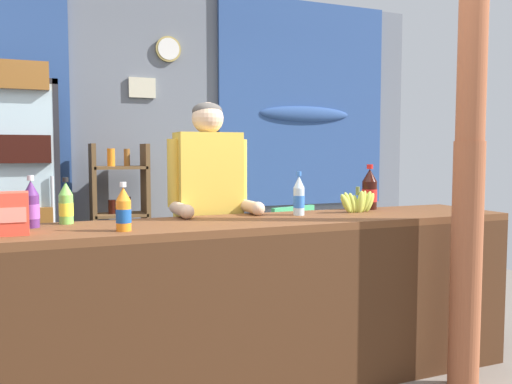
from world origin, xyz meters
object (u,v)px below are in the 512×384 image
snack_box_crackers (4,214)px  banana_bunch (358,202)px  shopkeeper (209,200)px  soda_bottle_orange_soda (123,210)px  soda_bottle_grape_soda (31,205)px  stall_counter (262,288)px  soda_bottle_lime_soda (66,204)px  timber_post (470,152)px  bottle_shelf_rack (120,219)px  plastic_lawn_chair (282,251)px  soda_bottle_water (299,197)px  soda_bottle_cola (369,190)px  drink_fridge (12,183)px

snack_box_crackers → banana_bunch: snack_box_crackers is taller
shopkeeper → soda_bottle_orange_soda: shopkeeper is taller
shopkeeper → soda_bottle_grape_soda: bearing=-163.2°
stall_counter → soda_bottle_lime_soda: 1.09m
timber_post → bottle_shelf_rack: (-1.45, 2.48, -0.58)m
plastic_lawn_chair → soda_bottle_grape_soda: soda_bottle_grape_soda is taller
shopkeeper → snack_box_crackers: (-1.10, -0.49, 0.02)m
bottle_shelf_rack → shopkeeper: bearing=-79.5°
stall_counter → bottle_shelf_rack: size_ratio=2.25×
bottle_shelf_rack → plastic_lawn_chair: bearing=-36.9°
plastic_lawn_chair → shopkeeper: (-0.84, -0.73, 0.50)m
timber_post → snack_box_crackers: size_ratio=13.27×
plastic_lawn_chair → banana_bunch: 1.19m
soda_bottle_orange_soda → soda_bottle_water: 1.06m
stall_counter → plastic_lawn_chair: (0.72, 1.28, -0.08)m
soda_bottle_cola → soda_bottle_lime_soda: size_ratio=1.20×
plastic_lawn_chair → timber_post: bearing=-79.1°
drink_fridge → bottle_shelf_rack: 0.92m
banana_bunch → shopkeeper: bearing=157.0°
snack_box_crackers → bottle_shelf_rack: bearing=68.8°
bottle_shelf_rack → shopkeeper: 1.64m
bottle_shelf_rack → snack_box_crackers: 2.24m
drink_fridge → banana_bunch: (1.95, -1.72, -0.07)m
banana_bunch → drink_fridge: bearing=138.6°
plastic_lawn_chair → soda_bottle_orange_soda: bearing=-137.5°
soda_bottle_lime_soda → soda_bottle_orange_soda: bearing=-57.7°
bottle_shelf_rack → plastic_lawn_chair: (1.14, -0.85, -0.21)m
plastic_lawn_chair → snack_box_crackers: (-1.94, -1.22, 0.52)m
snack_box_crackers → soda_bottle_orange_soda: bearing=-10.7°
stall_counter → timber_post: (1.04, -0.35, 0.71)m
shopkeeper → soda_bottle_grape_soda: size_ratio=6.24×
shopkeeper → banana_bunch: bearing=-23.0°
bottle_shelf_rack → snack_box_crackers: bearing=-111.2°
stall_counter → banana_bunch: (0.71, 0.20, 0.41)m
soda_bottle_lime_soda → snack_box_crackers: 0.38m
soda_bottle_water → soda_bottle_orange_soda: bearing=-166.6°
soda_bottle_lime_soda → banana_bunch: soda_bottle_lime_soda is taller
shopkeeper → soda_bottle_grape_soda: (-0.99, -0.30, 0.03)m
drink_fridge → soda_bottle_lime_soda: size_ratio=8.10×
shopkeeper → snack_box_crackers: 1.20m
stall_counter → banana_bunch: size_ratio=11.17×
soda_bottle_orange_soda → soda_bottle_lime_soda: size_ratio=0.96×
soda_bottle_water → stall_counter: bearing=-146.4°
soda_bottle_grape_soda → drink_fridge: bearing=94.7°
soda_bottle_cola → soda_bottle_lime_soda: 1.82m
drink_fridge → soda_bottle_cola: drink_fridge is taller
shopkeeper → soda_bottle_orange_soda: bearing=-135.6°
shopkeeper → plastic_lawn_chair: bearing=41.0°
stall_counter → drink_fridge: (-1.24, 1.92, 0.48)m
shopkeeper → soda_bottle_cola: (1.00, -0.22, 0.05)m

